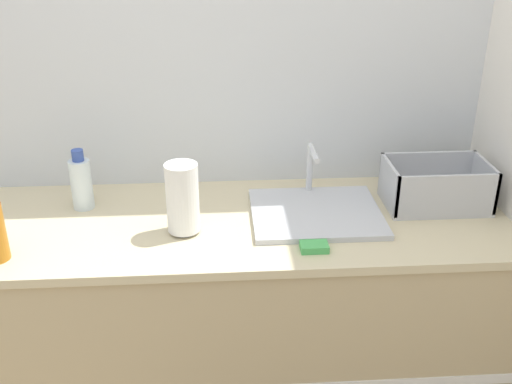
% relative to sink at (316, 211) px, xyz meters
% --- Properties ---
extents(wall_back, '(4.50, 0.06, 2.60)m').
position_rel_sink_xyz_m(wall_back, '(-0.36, 0.35, 0.35)').
color(wall_back, silver).
rests_on(wall_back, ground_plane).
extents(counter_cabinet, '(2.12, 0.69, 0.94)m').
position_rel_sink_xyz_m(counter_cabinet, '(-0.36, -0.01, -0.48)').
color(counter_cabinet, tan).
rests_on(counter_cabinet, ground_plane).
extents(sink, '(0.46, 0.40, 0.21)m').
position_rel_sink_xyz_m(sink, '(0.00, 0.00, 0.00)').
color(sink, silver).
rests_on(sink, counter_cabinet).
extents(paper_towel_roll, '(0.11, 0.11, 0.25)m').
position_rel_sink_xyz_m(paper_towel_roll, '(-0.47, -0.10, 0.11)').
color(paper_towel_roll, '#4C4C51').
rests_on(paper_towel_roll, counter_cabinet).
extents(dish_rack, '(0.37, 0.23, 0.17)m').
position_rel_sink_xyz_m(dish_rack, '(0.45, 0.05, 0.05)').
color(dish_rack, '#B7BABF').
rests_on(dish_rack, counter_cabinet).
extents(bottle_clear, '(0.08, 0.08, 0.23)m').
position_rel_sink_xyz_m(bottle_clear, '(-0.84, 0.12, 0.08)').
color(bottle_clear, silver).
rests_on(bottle_clear, counter_cabinet).
extents(sponge, '(0.09, 0.06, 0.02)m').
position_rel_sink_xyz_m(sponge, '(-0.04, -0.25, -0.00)').
color(sponge, '#4CB259').
rests_on(sponge, counter_cabinet).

